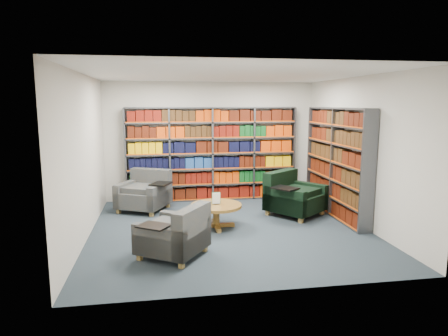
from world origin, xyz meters
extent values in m
cube|color=#1B222E|center=(0.00, 0.00, -0.01)|extent=(5.00, 5.00, 0.01)
cube|color=white|center=(0.00, 0.00, 2.80)|extent=(5.00, 5.00, 0.01)
cube|color=beige|center=(0.00, 2.50, 1.40)|extent=(5.00, 0.01, 2.80)
cube|color=beige|center=(0.00, -2.50, 1.40)|extent=(5.00, 0.01, 2.80)
cube|color=beige|center=(-2.50, 0.00, 1.40)|extent=(0.01, 5.00, 2.80)
cube|color=beige|center=(2.50, 0.00, 1.40)|extent=(0.01, 5.00, 2.80)
cube|color=#47494F|center=(0.00, 2.34, 1.10)|extent=(4.00, 0.28, 2.20)
cube|color=silver|center=(0.00, 2.47, 1.10)|extent=(4.00, 0.02, 2.20)
cube|color=#D84C0A|center=(0.00, 2.21, 1.10)|extent=(4.00, 0.01, 2.20)
cube|color=#083B12|center=(0.00, 2.34, 0.18)|extent=(3.88, 0.21, 0.29)
cube|color=#083B12|center=(0.00, 2.34, 0.54)|extent=(3.88, 0.21, 0.29)
cube|color=black|center=(0.00, 2.34, 0.91)|extent=(3.88, 0.21, 0.29)
cube|color=#F79C03|center=(0.00, 2.34, 1.28)|extent=(3.88, 0.21, 0.29)
cube|color=#3E1105|center=(0.00, 2.34, 1.64)|extent=(3.88, 0.21, 0.29)
cube|color=#5B0E05|center=(0.00, 2.34, 2.01)|extent=(3.88, 0.21, 0.29)
cube|color=#47494F|center=(2.34, 0.60, 1.10)|extent=(0.28, 2.50, 2.20)
cube|color=silver|center=(2.47, 0.60, 1.10)|extent=(0.02, 2.50, 2.20)
cube|color=#D84C0A|center=(2.21, 0.60, 1.10)|extent=(0.02, 2.50, 2.20)
cube|color=#351E0B|center=(2.34, 0.60, 0.18)|extent=(0.21, 2.38, 0.29)
cube|color=#3E1105|center=(2.34, 0.60, 0.54)|extent=(0.21, 2.38, 0.29)
cube|color=#3E1105|center=(2.34, 0.60, 0.91)|extent=(0.21, 2.38, 0.29)
cube|color=#351E0B|center=(2.34, 0.60, 1.28)|extent=(0.21, 2.38, 0.29)
cube|color=#3E1105|center=(2.34, 0.60, 1.64)|extent=(0.21, 2.38, 0.29)
cube|color=#3E1105|center=(2.34, 0.60, 2.01)|extent=(0.21, 2.38, 0.29)
cube|color=#0D2138|center=(-1.60, 1.60, 0.27)|extent=(1.26, 1.26, 0.33)
cube|color=#0D2138|center=(-1.43, 1.93, 0.48)|extent=(0.93, 0.61, 0.75)
cube|color=#0D2138|center=(-1.95, 1.78, 0.36)|extent=(0.56, 0.90, 0.50)
cube|color=#0D2138|center=(-1.25, 1.42, 0.36)|extent=(0.56, 0.90, 0.50)
cube|color=black|center=(-1.22, 1.35, 0.63)|extent=(0.52, 0.57, 0.03)
cube|color=olive|center=(-2.12, 1.43, 0.05)|extent=(0.10, 0.10, 0.10)
cube|color=olive|center=(-1.43, 1.08, 0.05)|extent=(0.10, 0.10, 0.10)
cube|color=olive|center=(-1.77, 2.12, 0.05)|extent=(0.10, 0.10, 0.10)
cube|color=olive|center=(-1.08, 1.77, 0.05)|extent=(0.10, 0.10, 0.10)
cube|color=black|center=(1.52, 0.72, 0.28)|extent=(1.37, 1.37, 0.35)
cube|color=black|center=(1.29, 1.02, 0.50)|extent=(0.91, 0.76, 0.78)
cube|color=black|center=(1.19, 0.47, 0.37)|extent=(0.71, 0.87, 0.52)
cube|color=black|center=(1.85, 0.97, 0.37)|extent=(0.71, 0.87, 0.52)
cube|color=black|center=(1.18, 0.40, 0.65)|extent=(0.58, 0.60, 0.03)
cube|color=olive|center=(1.44, 0.16, 0.05)|extent=(0.11, 0.11, 0.11)
cube|color=olive|center=(2.08, 0.65, 0.05)|extent=(0.11, 0.11, 0.11)
cube|color=olive|center=(0.96, 0.80, 0.05)|extent=(0.11, 0.11, 0.11)
cube|color=olive|center=(1.59, 1.28, 0.05)|extent=(0.11, 0.11, 0.11)
cube|color=#0D2138|center=(-1.08, -1.13, 0.25)|extent=(1.21, 1.21, 0.31)
cube|color=#0D2138|center=(-0.79, -1.32, 0.45)|extent=(0.65, 0.83, 0.70)
cube|color=#0D2138|center=(-0.87, -0.82, 0.33)|extent=(0.80, 0.60, 0.47)
cube|color=#0D2138|center=(-1.28, -1.43, 0.33)|extent=(0.80, 0.60, 0.47)
cube|color=black|center=(-1.35, -1.45, 0.58)|extent=(0.54, 0.51, 0.02)
cube|color=olive|center=(-1.17, -0.63, 0.05)|extent=(0.09, 0.09, 0.10)
cube|color=olive|center=(-1.57, -1.23, 0.05)|extent=(0.09, 0.09, 0.10)
cube|color=olive|center=(-0.58, -1.03, 0.05)|extent=(0.09, 0.09, 0.10)
cube|color=olive|center=(-0.98, -1.63, 0.05)|extent=(0.09, 0.09, 0.10)
cylinder|color=olive|center=(-0.22, 0.14, 0.42)|extent=(0.95, 0.95, 0.05)
cylinder|color=olive|center=(-0.22, 0.14, 0.21)|extent=(0.13, 0.13, 0.38)
cube|color=olive|center=(-0.22, 0.14, 0.04)|extent=(0.68, 0.08, 0.06)
cube|color=olive|center=(-0.22, 0.14, 0.04)|extent=(0.08, 0.68, 0.06)
cube|color=black|center=(-0.22, 0.14, 0.45)|extent=(0.11, 0.05, 0.01)
cube|color=white|center=(-0.22, 0.14, 0.56)|extent=(0.15, 0.01, 0.21)
cube|color=#145926|center=(-0.22, 0.15, 0.56)|extent=(0.16, 0.00, 0.23)
camera|label=1|loc=(-1.25, -6.98, 2.30)|focal=32.00mm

